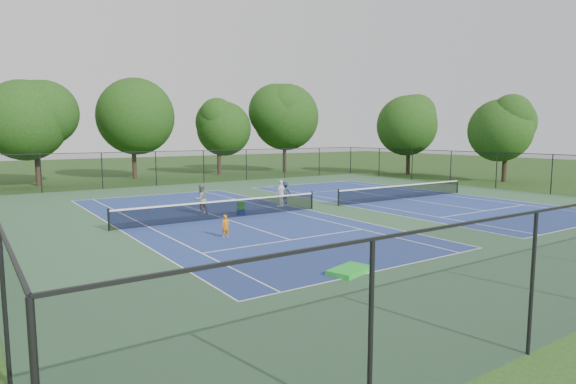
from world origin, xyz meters
TOP-DOWN VIEW (x-y plane):
  - ground at (0.00, 0.00)m, footprint 140.00×140.00m
  - court_pad at (0.00, 0.00)m, footprint 36.00×36.00m
  - tennis_court_left at (-7.00, 0.00)m, footprint 12.00×23.83m
  - tennis_court_right at (7.00, 0.00)m, footprint 12.00×23.83m
  - perimeter_fence at (0.00, 0.00)m, footprint 36.08×36.08m
  - tree_back_a at (-13.00, 24.00)m, footprint 6.80×6.80m
  - tree_back_b at (-4.00, 26.00)m, footprint 7.60×7.60m
  - tree_back_c at (5.00, 25.00)m, footprint 6.00×6.00m
  - tree_back_d at (13.00, 24.00)m, footprint 7.80×7.80m
  - tree_side_e at (23.00, 14.00)m, footprint 6.60×6.60m
  - tree_side_f at (24.00, 3.00)m, footprint 5.80×5.80m
  - child_player at (-9.07, -4.37)m, footprint 0.38×0.26m
  - instructor at (-7.40, 1.97)m, footprint 0.92×0.76m
  - bystander_a at (-2.10, 1.80)m, footprint 1.07×0.76m
  - bystander_b at (-1.35, 2.52)m, footprint 0.97×0.58m
  - ball_crate at (-5.63, 0.54)m, footprint 0.41×0.32m
  - ball_hopper at (-5.63, 0.54)m, footprint 0.38×0.32m
  - green_tarp at (-8.17, -11.52)m, footprint 1.70×1.29m

SIDE VIEW (x-z plane):
  - ground at x=0.00m, z-range 0.00..0.00m
  - court_pad at x=0.00m, z-range 0.00..0.01m
  - green_tarp at x=-8.17m, z-range 0.01..0.17m
  - tennis_court_left at x=-7.00m, z-range -0.44..0.63m
  - tennis_court_right at x=7.00m, z-range -0.44..0.63m
  - ball_crate at x=-5.63m, z-range 0.00..0.32m
  - child_player at x=-9.07m, z-range 0.00..1.02m
  - ball_hopper at x=-5.63m, z-range 0.32..0.73m
  - bystander_b at x=-1.35m, z-range 0.00..1.47m
  - bystander_a at x=-2.10m, z-range 0.00..1.68m
  - instructor at x=-7.40m, z-range 0.00..1.72m
  - perimeter_fence at x=0.00m, z-range 0.09..3.11m
  - tree_side_f at x=24.00m, z-range 1.19..9.31m
  - tree_back_c at x=5.00m, z-range 1.28..9.68m
  - tree_side_e at x=23.00m, z-range 1.37..10.25m
  - tree_back_a at x=-13.00m, z-range 1.46..10.61m
  - tree_back_b at x=-4.00m, z-range 1.58..11.61m
  - tree_back_d at x=13.00m, z-range 1.64..12.01m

